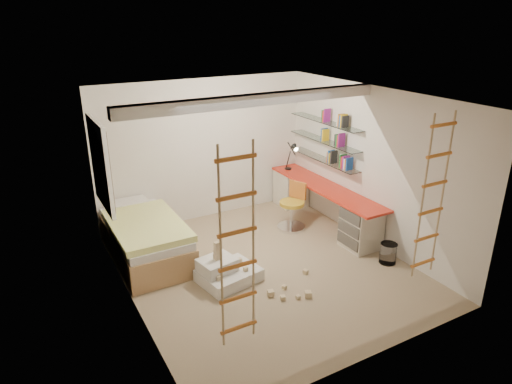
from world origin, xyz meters
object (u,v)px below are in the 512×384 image
play_platform (226,272)px  swivel_chair (292,212)px  bed (145,238)px  desk (323,204)px

play_platform → swivel_chair: bearing=29.0°
bed → swivel_chair: bearing=-5.3°
swivel_chair → play_platform: swivel_chair is taller
desk → swivel_chair: 0.61m
bed → swivel_chair: 2.62m
desk → swivel_chair: (-0.59, 0.12, -0.09)m
swivel_chair → play_platform: (-1.82, -1.01, -0.17)m
bed → desk: bearing=-6.5°
desk → play_platform: bearing=-159.8°
swivel_chair → bed: bearing=174.7°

